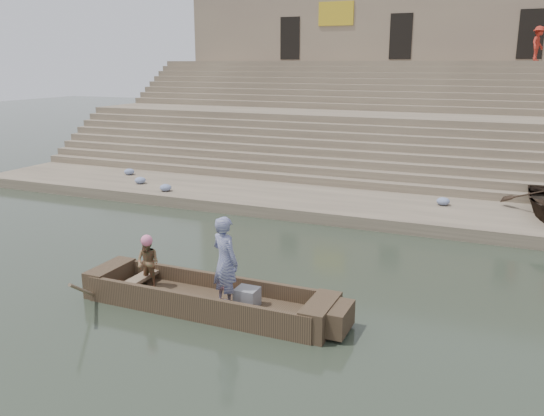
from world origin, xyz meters
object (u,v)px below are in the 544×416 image
Objects in this scene: main_rowboat at (207,304)px; pedestrian at (538,43)px; rowing_man at (148,263)px; standing_man at (225,262)px; television at (247,297)px.

pedestrian is at bearing 74.90° from main_rowboat.
rowing_man is 25.10m from pedestrian.
standing_man is (0.52, -0.12, 1.07)m from main_rowboat.
pedestrian is at bearing -79.93° from standing_man.
standing_man is 2.10m from rowing_man.
rowing_man is at bearing 18.64° from standing_man.
television is at bearing 0.95° from rowing_man.
standing_man is at bearing -12.57° from main_rowboat.
standing_man reaches higher than main_rowboat.
standing_man is 1.66× the size of rowing_man.
main_rowboat is 10.87× the size of television.
television is at bearing 0.00° from main_rowboat.
pedestrian reaches higher than standing_man.
pedestrian is (5.35, 23.34, 5.64)m from television.
rowing_man is at bearing 179.31° from pedestrian.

